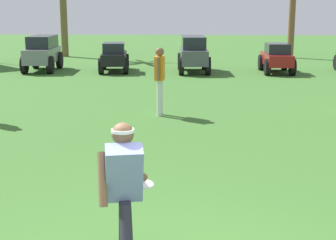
{
  "coord_description": "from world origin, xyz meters",
  "views": [
    {
      "loc": [
        0.22,
        -4.02,
        2.49
      ],
      "look_at": [
        -0.11,
        3.07,
        0.9
      ],
      "focal_mm": 55.0,
      "sensor_mm": 36.0,
      "label": 1
    }
  ],
  "objects_px": {
    "parked_car_slot_b": "(114,57)",
    "parked_car_slot_c": "(193,53)",
    "frisbee_thrower": "(124,191)",
    "parked_car_slot_d": "(277,58)",
    "parked_car_slot_a": "(42,52)",
    "frisbee_in_flight": "(141,184)",
    "teammate_near_sideline": "(160,75)"
  },
  "relations": [
    {
      "from": "parked_car_slot_a",
      "to": "parked_car_slot_b",
      "type": "bearing_deg",
      "value": -2.26
    },
    {
      "from": "frisbee_thrower",
      "to": "parked_car_slot_a",
      "type": "bearing_deg",
      "value": 108.85
    },
    {
      "from": "parked_car_slot_b",
      "to": "parked_car_slot_d",
      "type": "relative_size",
      "value": 1.03
    },
    {
      "from": "frisbee_in_flight",
      "to": "parked_car_slot_a",
      "type": "distance_m",
      "value": 15.49
    },
    {
      "from": "frisbee_thrower",
      "to": "parked_car_slot_c",
      "type": "xyz_separation_m",
      "value": [
        0.65,
        14.98,
        -0.08
      ]
    },
    {
      "from": "parked_car_slot_d",
      "to": "frisbee_in_flight",
      "type": "bearing_deg",
      "value": -104.24
    },
    {
      "from": "parked_car_slot_c",
      "to": "parked_car_slot_d",
      "type": "xyz_separation_m",
      "value": [
        3.11,
        -0.08,
        -0.16
      ]
    },
    {
      "from": "frisbee_thrower",
      "to": "teammate_near_sideline",
      "type": "bearing_deg",
      "value": 90.98
    },
    {
      "from": "frisbee_thrower",
      "to": "teammate_near_sideline",
      "type": "xyz_separation_m",
      "value": [
        -0.12,
        7.1,
        0.14
      ]
    },
    {
      "from": "teammate_near_sideline",
      "to": "parked_car_slot_b",
      "type": "bearing_deg",
      "value": 105.88
    },
    {
      "from": "frisbee_in_flight",
      "to": "parked_car_slot_a",
      "type": "relative_size",
      "value": 0.11
    },
    {
      "from": "frisbee_thrower",
      "to": "parked_car_slot_a",
      "type": "relative_size",
      "value": 0.59
    },
    {
      "from": "teammate_near_sideline",
      "to": "parked_car_slot_c",
      "type": "height_order",
      "value": "teammate_near_sideline"
    },
    {
      "from": "teammate_near_sideline",
      "to": "parked_car_slot_c",
      "type": "relative_size",
      "value": 0.64
    },
    {
      "from": "frisbee_thrower",
      "to": "frisbee_in_flight",
      "type": "height_order",
      "value": "frisbee_thrower"
    },
    {
      "from": "parked_car_slot_a",
      "to": "parked_car_slot_b",
      "type": "distance_m",
      "value": 2.79
    },
    {
      "from": "parked_car_slot_a",
      "to": "parked_car_slot_c",
      "type": "height_order",
      "value": "same"
    },
    {
      "from": "frisbee_in_flight",
      "to": "parked_car_slot_c",
      "type": "bearing_deg",
      "value": 87.83
    },
    {
      "from": "frisbee_thrower",
      "to": "frisbee_in_flight",
      "type": "distance_m",
      "value": 0.52
    },
    {
      "from": "parked_car_slot_d",
      "to": "teammate_near_sideline",
      "type": "bearing_deg",
      "value": -116.45
    },
    {
      "from": "parked_car_slot_d",
      "to": "parked_car_slot_b",
      "type": "bearing_deg",
      "value": 179.41
    },
    {
      "from": "parked_car_slot_d",
      "to": "parked_car_slot_a",
      "type": "bearing_deg",
      "value": 178.88
    },
    {
      "from": "frisbee_thrower",
      "to": "parked_car_slot_d",
      "type": "relative_size",
      "value": 0.65
    },
    {
      "from": "parked_car_slot_b",
      "to": "parked_car_slot_c",
      "type": "xyz_separation_m",
      "value": [
        3.01,
        0.01,
        0.16
      ]
    },
    {
      "from": "parked_car_slot_c",
      "to": "parked_car_slot_d",
      "type": "distance_m",
      "value": 3.11
    },
    {
      "from": "teammate_near_sideline",
      "to": "parked_car_slot_c",
      "type": "xyz_separation_m",
      "value": [
        0.77,
        7.88,
        -0.22
      ]
    },
    {
      "from": "parked_car_slot_a",
      "to": "parked_car_slot_b",
      "type": "xyz_separation_m",
      "value": [
        2.79,
        -0.11,
        -0.16
      ]
    },
    {
      "from": "frisbee_in_flight",
      "to": "parked_car_slot_d",
      "type": "height_order",
      "value": "parked_car_slot_d"
    },
    {
      "from": "teammate_near_sideline",
      "to": "parked_car_slot_b",
      "type": "height_order",
      "value": "teammate_near_sideline"
    },
    {
      "from": "parked_car_slot_c",
      "to": "parked_car_slot_a",
      "type": "bearing_deg",
      "value": 179.03
    },
    {
      "from": "frisbee_in_flight",
      "to": "parked_car_slot_a",
      "type": "bearing_deg",
      "value": 109.82
    },
    {
      "from": "frisbee_thrower",
      "to": "parked_car_slot_a",
      "type": "distance_m",
      "value": 15.93
    }
  ]
}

